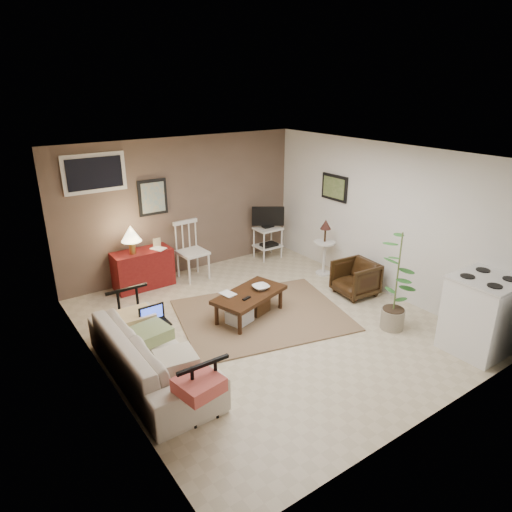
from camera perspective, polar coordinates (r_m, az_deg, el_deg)
floor at (r=6.58m, az=1.31°, el=-8.66°), size 5.00×5.00×0.00m
art_back at (r=7.83m, az=-12.78°, el=7.17°), size 0.50×0.03×0.60m
art_right at (r=8.16m, az=9.78°, el=8.43°), size 0.03×0.60×0.45m
window at (r=7.45m, az=-19.55°, el=9.73°), size 0.96×0.03×0.60m
rug at (r=6.83m, az=0.74°, el=-7.37°), size 2.74×2.40×0.02m
coffee_table at (r=6.67m, az=-0.85°, el=-5.91°), size 1.23×0.88×0.42m
sofa at (r=5.47m, az=-13.02°, el=-10.86°), size 0.62×2.13×0.83m
sofa_pillows at (r=5.24m, az=-11.52°, el=-11.05°), size 0.41×2.03×0.14m
sofa_end_rails at (r=5.54m, az=-11.78°, el=-11.04°), size 0.57×2.13×0.72m
laptop at (r=5.77m, az=-12.65°, el=-7.63°), size 0.33×0.24×0.22m
red_console at (r=7.82m, az=-14.06°, el=-1.18°), size 0.97×0.43×1.12m
spindle_chair at (r=7.99m, az=-7.99°, el=0.45°), size 0.48×0.48×1.01m
tv_stand at (r=8.82m, az=1.52°, el=3.11°), size 0.53×0.40×1.03m
side_table at (r=8.11m, az=8.59°, el=1.90°), size 0.38×0.38×1.02m
armchair at (r=7.53m, az=12.35°, el=-2.55°), size 0.61×0.65×0.62m
potted_plant at (r=6.46m, az=17.24°, el=-2.67°), size 0.36×0.36×1.44m
stove at (r=6.47m, az=26.35°, el=-6.55°), size 0.78×0.72×1.02m
bowl at (r=6.67m, az=0.61°, el=-3.23°), size 0.24×0.08×0.24m
book_table at (r=6.47m, az=-4.11°, el=-4.15°), size 0.17×0.04×0.23m
book_console at (r=7.64m, az=-12.61°, el=1.46°), size 0.17×0.09×0.24m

